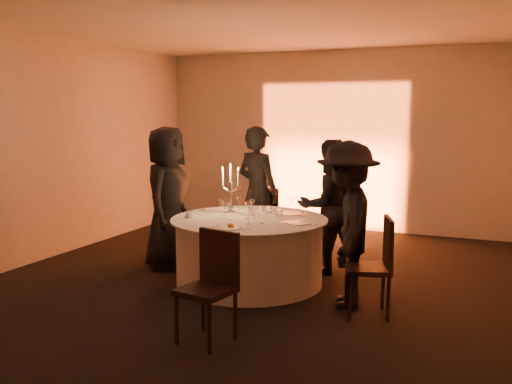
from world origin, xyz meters
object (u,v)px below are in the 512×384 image
at_px(chair_right, 376,261).
at_px(candelabra, 230,196).
at_px(chair_back_left, 270,216).
at_px(guest_back_right, 329,206).
at_px(chair_left, 172,221).
at_px(chair_front, 212,279).
at_px(guest_back_left, 258,192).
at_px(guest_left, 167,198).
at_px(coffee_cup, 189,215).
at_px(banquet_table, 249,251).
at_px(guest_right, 347,224).
at_px(chair_back_right, 335,224).

height_order(chair_right, candelabra, candelabra).
height_order(chair_back_left, guest_back_right, guest_back_right).
relative_size(chair_left, chair_front, 0.93).
distance_m(chair_left, guest_back_left, 1.23).
bearing_deg(chair_left, chair_back_left, -85.28).
distance_m(guest_left, guest_back_left, 1.27).
bearing_deg(guest_back_left, candelabra, 110.77).
height_order(guest_back_left, coffee_cup, guest_back_left).
bearing_deg(guest_back_left, banquet_table, 126.54).
distance_m(banquet_table, chair_back_left, 1.48).
xyz_separation_m(banquet_table, chair_left, (-1.46, 0.70, 0.12)).
bearing_deg(chair_front, coffee_cup, 137.45).
bearing_deg(guest_left, chair_right, -115.52).
height_order(guest_back_right, guest_right, guest_right).
xyz_separation_m(chair_back_right, guest_left, (-1.92, -1.02, 0.37)).
relative_size(chair_front, guest_right, 0.57).
xyz_separation_m(chair_back_right, chair_right, (0.89, -1.74, 0.02)).
bearing_deg(chair_back_right, chair_left, -10.46).
height_order(chair_front, guest_right, guest_right).
bearing_deg(chair_back_right, candelabra, 20.04).
xyz_separation_m(chair_back_right, guest_back_left, (-1.06, -0.08, 0.37)).
height_order(banquet_table, candelabra, candelabra).
distance_m(chair_right, guest_right, 0.49).
height_order(chair_left, guest_right, guest_right).
bearing_deg(chair_back_right, coffee_cup, 23.22).
relative_size(guest_back_left, guest_right, 1.05).
bearing_deg(guest_back_right, chair_back_right, -125.01).
height_order(chair_right, guest_back_right, guest_back_right).
relative_size(chair_front, coffee_cup, 8.74).
relative_size(chair_front, guest_back_right, 0.58).
xyz_separation_m(chair_back_left, chair_back_right, (0.98, -0.17, -0.00)).
bearing_deg(coffee_cup, chair_left, 130.24).
bearing_deg(banquet_table, candelabra, 145.81).
height_order(chair_left, guest_back_left, guest_back_left).
xyz_separation_m(guest_left, guest_back_left, (0.86, 0.94, -0.01)).
bearing_deg(guest_back_left, coffee_cup, 97.55).
xyz_separation_m(chair_back_left, coffee_cup, (-0.34, -1.67, 0.27)).
bearing_deg(chair_back_right, guest_left, 2.74).
bearing_deg(guest_left, coffee_cup, -140.61).
xyz_separation_m(guest_left, coffee_cup, (0.59, -0.48, -0.10)).
relative_size(guest_right, candelabra, 2.79).
bearing_deg(chair_back_left, chair_right, 145.77).
bearing_deg(guest_back_right, guest_back_left, -57.86).
relative_size(chair_back_left, candelabra, 1.54).
bearing_deg(chair_back_right, chair_right, 91.71).
bearing_deg(guest_back_right, chair_front, 41.82).
xyz_separation_m(chair_back_left, candelabra, (-0.03, -1.20, 0.45)).
distance_m(guest_right, candelabra, 1.65).
height_order(banquet_table, guest_left, guest_left).
relative_size(chair_back_left, guest_left, 0.52).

